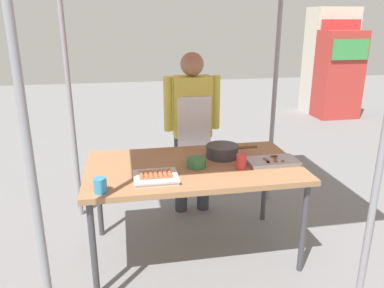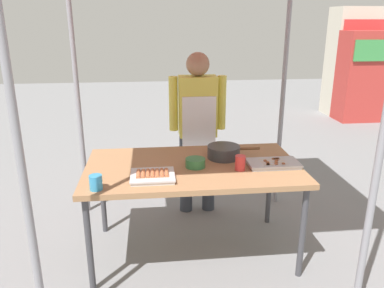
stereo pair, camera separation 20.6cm
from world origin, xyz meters
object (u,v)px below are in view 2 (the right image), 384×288
cooking_wok (224,151)px  neighbor_stall_right (361,76)px  vendor_woman (198,122)px  neighbor_stall_left (352,62)px  tray_meat_skewers (273,164)px  drink_cup_by_wok (240,163)px  condiment_bowl (195,163)px  drink_cup_near_edge (96,182)px  stall_table (193,171)px  tray_grilled_sausages (153,176)px

cooking_wok → neighbor_stall_right: neighbor_stall_right is taller
vendor_woman → neighbor_stall_right: neighbor_stall_right is taller
neighbor_stall_left → neighbor_stall_right: neighbor_stall_left is taller
tray_meat_skewers → drink_cup_by_wok: size_ratio=3.49×
tray_meat_skewers → condiment_bowl: size_ratio=2.59×
cooking_wok → drink_cup_near_edge: size_ratio=4.26×
stall_table → condiment_bowl: size_ratio=10.84×
cooking_wok → condiment_bowl: size_ratio=2.83×
stall_table → neighbor_stall_left: size_ratio=0.79×
cooking_wok → condiment_bowl: (-0.25, -0.17, -0.02)m
tray_meat_skewers → condiment_bowl: (-0.58, 0.04, 0.02)m
stall_table → drink_cup_near_edge: 0.76m
tray_grilled_sausages → vendor_woman: 1.03m
drink_cup_near_edge → condiment_bowl: bearing=25.5°
condiment_bowl → drink_cup_by_wok: size_ratio=1.35×
tray_meat_skewers → cooking_wok: 0.40m
condiment_bowl → neighbor_stall_left: bearing=51.3°
drink_cup_near_edge → drink_cup_by_wok: size_ratio=0.89×
condiment_bowl → neighbor_stall_left: size_ratio=0.07×
drink_cup_by_wok → vendor_woman: vendor_woman is taller
stall_table → neighbor_stall_right: size_ratio=0.99×
vendor_woman → tray_grilled_sausages: bearing=65.4°
tray_meat_skewers → drink_cup_near_edge: bearing=-167.3°
drink_cup_near_edge → drink_cup_by_wok: 1.02m
drink_cup_near_edge → neighbor_stall_right: (4.19, 4.28, 0.01)m
drink_cup_by_wok → condiment_bowl: bearing=163.2°
stall_table → drink_cup_by_wok: (0.33, -0.14, 0.11)m
condiment_bowl → drink_cup_near_edge: (-0.68, -0.32, 0.02)m
neighbor_stall_left → drink_cup_by_wok: bearing=-125.5°
neighbor_stall_left → tray_grilled_sausages: bearing=-130.0°
cooking_wok → drink_cup_near_edge: bearing=-151.9°
stall_table → drink_cup_by_wok: bearing=-22.2°
drink_cup_near_edge → vendor_woman: size_ratio=0.06×
vendor_woman → condiment_bowl: bearing=81.8°
tray_grilled_sausages → neighbor_stall_right: bearing=47.2°
stall_table → condiment_bowl: (0.02, -0.04, 0.09)m
tray_grilled_sausages → condiment_bowl: condiment_bowl is taller
tray_meat_skewers → neighbor_stall_right: neighbor_stall_right is taller
drink_cup_by_wok → neighbor_stall_left: size_ratio=0.05×
cooking_wok → tray_grilled_sausages: bearing=-147.9°
tray_meat_skewers → neighbor_stall_left: 5.39m
tray_grilled_sausages → neighbor_stall_right: neighbor_stall_right is taller
condiment_bowl → drink_cup_near_edge: bearing=-154.5°
tray_grilled_sausages → condiment_bowl: bearing=30.1°
stall_table → neighbor_stall_left: bearing=50.9°
neighbor_stall_right → stall_table: bearing=-132.0°
vendor_woman → neighbor_stall_right: 4.68m
drink_cup_by_wok → tray_grilled_sausages: bearing=-172.0°
tray_grilled_sausages → neighbor_stall_left: (3.88, 4.63, 0.25)m
cooking_wok → vendor_woman: vendor_woman is taller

